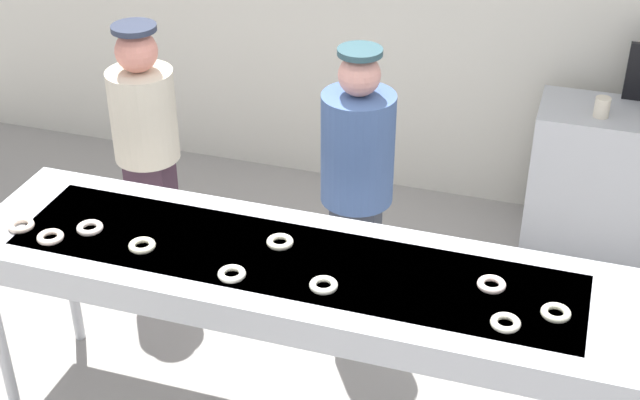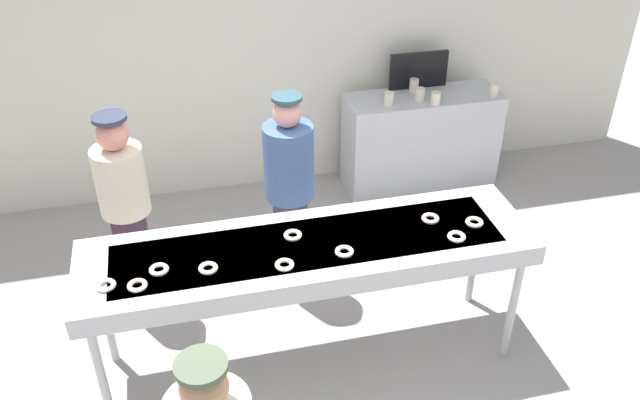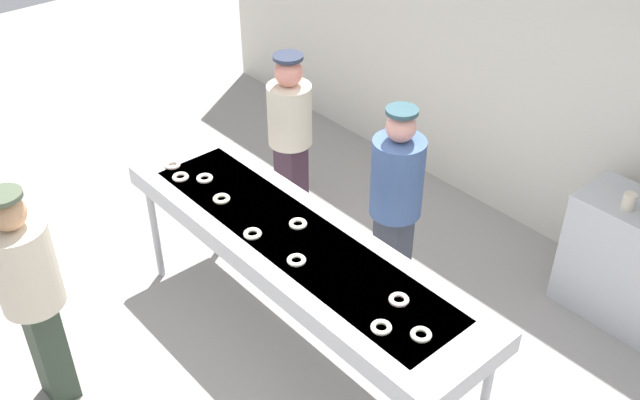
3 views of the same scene
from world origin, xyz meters
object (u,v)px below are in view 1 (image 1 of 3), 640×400
(sugar_donut_1, at_px, (50,237))
(worker_assistant, at_px, (357,177))
(sugar_donut_4, at_px, (556,313))
(sugar_donut_2, at_px, (492,284))
(sugar_donut_9, at_px, (324,285))
(worker_baker, at_px, (147,145))
(sugar_donut_0, at_px, (280,242))
(sugar_donut_8, at_px, (505,323))
(sugar_donut_3, at_px, (90,228))
(fryer_conveyor, at_px, (292,274))
(sugar_donut_7, at_px, (142,246))
(sugar_donut_5, at_px, (232,274))
(sugar_donut_6, at_px, (21,225))
(paper_cup_1, at_px, (602,107))

(sugar_donut_1, xyz_separation_m, worker_assistant, (1.11, 1.06, -0.08))
(sugar_donut_4, bearing_deg, sugar_donut_2, 157.75)
(sugar_donut_9, xyz_separation_m, worker_baker, (-1.34, 1.05, -0.10))
(sugar_donut_0, height_order, sugar_donut_8, same)
(sugar_donut_3, bearing_deg, fryer_conveyor, 3.87)
(sugar_donut_2, bearing_deg, sugar_donut_8, -69.11)
(sugar_donut_0, relative_size, sugar_donut_8, 1.00)
(worker_baker, xyz_separation_m, worker_assistant, (1.20, -0.02, 0.02))
(sugar_donut_4, relative_size, sugar_donut_7, 1.00)
(fryer_conveyor, distance_m, sugar_donut_5, 0.29)
(sugar_donut_8, height_order, worker_assistant, worker_assistant)
(sugar_donut_2, distance_m, sugar_donut_9, 0.69)
(fryer_conveyor, bearing_deg, sugar_donut_4, -2.52)
(sugar_donut_7, bearing_deg, sugar_donut_4, 2.28)
(sugar_donut_9, relative_size, worker_baker, 0.07)
(worker_baker, bearing_deg, sugar_donut_6, 71.58)
(sugar_donut_4, xyz_separation_m, sugar_donut_6, (-2.35, -0.09, 0.00))
(sugar_donut_6, relative_size, worker_assistant, 0.07)
(fryer_conveyor, height_order, worker_baker, worker_baker)
(sugar_donut_3, bearing_deg, sugar_donut_5, -10.09)
(worker_assistant, bearing_deg, sugar_donut_5, 91.94)
(sugar_donut_6, xyz_separation_m, worker_baker, (0.09, 1.03, -0.10))
(sugar_donut_0, height_order, worker_assistant, worker_assistant)
(sugar_donut_8, bearing_deg, sugar_donut_3, 176.70)
(sugar_donut_3, relative_size, worker_baker, 0.07)
(sugar_donut_8, relative_size, worker_assistant, 0.07)
(sugar_donut_2, distance_m, sugar_donut_6, 2.09)
(sugar_donut_5, relative_size, sugar_donut_8, 1.00)
(sugar_donut_3, height_order, sugar_donut_6, same)
(sugar_donut_1, xyz_separation_m, worker_baker, (-0.09, 1.08, -0.10))
(sugar_donut_7, xyz_separation_m, paper_cup_1, (1.84, 2.08, -0.02))
(sugar_donut_5, distance_m, sugar_donut_8, 1.13)
(sugar_donut_6, distance_m, sugar_donut_7, 0.59)
(sugar_donut_6, relative_size, sugar_donut_7, 1.00)
(sugar_donut_4, bearing_deg, sugar_donut_0, 173.39)
(sugar_donut_8, xyz_separation_m, worker_assistant, (-0.89, 1.05, -0.08))
(fryer_conveyor, bearing_deg, sugar_donut_2, 4.08)
(sugar_donut_4, distance_m, sugar_donut_8, 0.22)
(sugar_donut_0, height_order, sugar_donut_2, same)
(sugar_donut_5, xyz_separation_m, worker_assistant, (0.24, 1.07, -0.08))
(paper_cup_1, bearing_deg, worker_baker, -155.49)
(sugar_donut_3, relative_size, sugar_donut_9, 1.00)
(sugar_donut_9, height_order, paper_cup_1, paper_cup_1)
(sugar_donut_2, height_order, sugar_donut_5, same)
(sugar_donut_2, bearing_deg, sugar_donut_1, -172.74)
(fryer_conveyor, height_order, worker_assistant, worker_assistant)
(sugar_donut_4, bearing_deg, sugar_donut_9, -173.53)
(fryer_conveyor, distance_m, sugar_donut_8, 0.95)
(sugar_donut_2, bearing_deg, sugar_donut_9, -161.87)
(sugar_donut_5, xyz_separation_m, sugar_donut_7, (-0.45, 0.08, 0.00))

